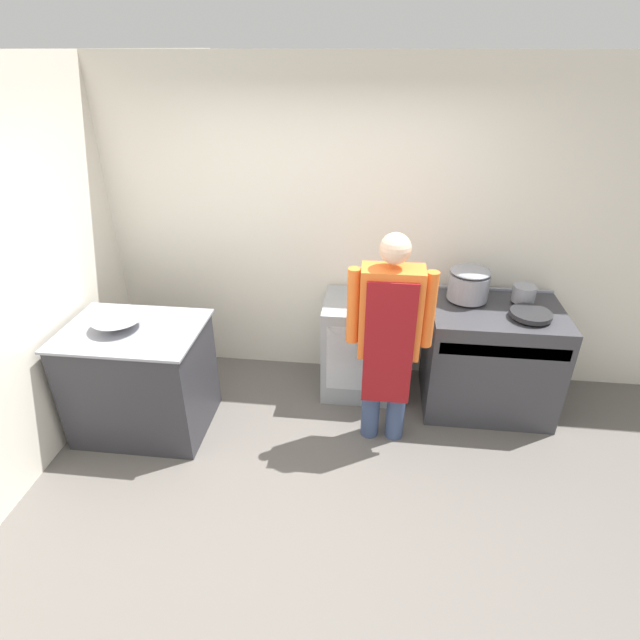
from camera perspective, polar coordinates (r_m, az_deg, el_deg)
The scene contains 11 objects.
ground_plane at distance 3.57m, azimuth -1.85°, elevation -20.65°, with size 14.00×14.00×0.00m, color #5B5651.
wall_back at distance 4.29m, azimuth 1.28°, elevation 10.25°, with size 8.00×0.05×2.70m.
wall_left at distance 4.26m, azimuth -27.25°, elevation 6.88°, with size 0.05×8.00×2.70m.
prep_counter at distance 4.14m, azimuth -19.73°, elevation -6.33°, with size 1.02×0.76×0.89m.
stove at distance 4.36m, azimuth 18.78°, elevation -4.10°, with size 1.03×0.74×0.93m.
fridge_unit at distance 4.35m, azimuth 4.81°, elevation -2.97°, with size 0.66×0.59×0.86m.
person_cook at distance 3.55m, azimuth 7.90°, elevation -1.38°, with size 0.61×0.24×1.67m.
mixing_bowl at distance 3.94m, azimuth -22.10°, elevation -0.36°, with size 0.37×0.37×0.08m.
stock_pot at distance 4.15m, azimuth 16.65°, elevation 4.04°, with size 0.32×0.32×0.26m.
saute_pan at distance 4.08m, azimuth 22.97°, elevation 0.63°, with size 0.31×0.31×0.04m.
sauce_pot at distance 4.28m, azimuth 22.27°, elevation 2.81°, with size 0.18×0.18×0.13m.
Camera 1 is at (0.37, -2.29, 2.71)m, focal length 28.00 mm.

